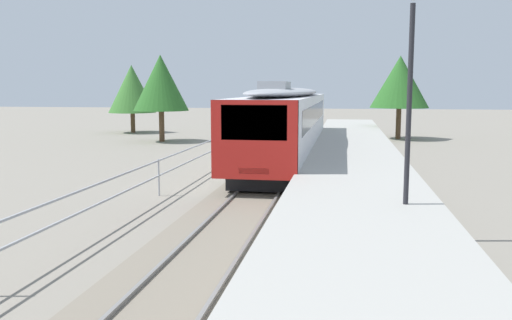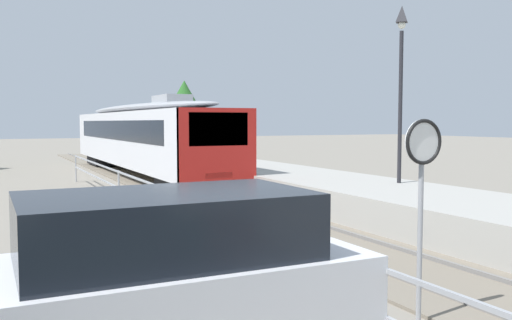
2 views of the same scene
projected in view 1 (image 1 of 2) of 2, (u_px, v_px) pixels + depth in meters
The scene contains 8 objects.
ground_plane at pixel (177, 190), 19.10m from camera, with size 160.00×160.00×0.00m, color gray.
track_rails at pixel (260, 192), 18.61m from camera, with size 3.20×60.00×0.14m.
commuter_train at pixel (287, 118), 26.94m from camera, with size 2.82×20.40×3.74m.
station_platform at pixel (356, 183), 18.03m from camera, with size 3.90×60.00×0.90m, color #A8A59E.
platform_lamp_mid_platform at pixel (412, 43), 12.15m from camera, with size 0.34×0.34×5.35m.
tree_behind_carpark at pixel (132, 89), 43.74m from camera, with size 3.85×3.85×5.50m.
tree_behind_station_far at pixel (400, 82), 38.06m from camera, with size 4.13×4.13×5.91m.
tree_distant_left at pixel (161, 83), 36.27m from camera, with size 3.74×3.74×5.87m.
Camera 1 is at (2.85, 3.92, 3.60)m, focal length 37.70 mm.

